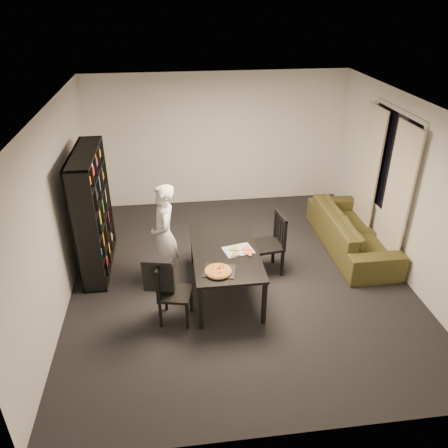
{
  "coord_description": "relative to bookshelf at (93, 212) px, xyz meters",
  "views": [
    {
      "loc": [
        -0.94,
        -5.47,
        3.95
      ],
      "look_at": [
        -0.26,
        -0.21,
        1.05
      ],
      "focal_mm": 35.0,
      "sensor_mm": 36.0,
      "label": 1
    }
  ],
  "objects": [
    {
      "name": "room",
      "position": [
        2.16,
        -0.6,
        0.35
      ],
      "size": [
        5.01,
        5.51,
        2.61
      ],
      "color": "black",
      "rests_on": "ground"
    },
    {
      "name": "window_pane",
      "position": [
        4.64,
        -0.0,
        0.55
      ],
      "size": [
        0.02,
        1.4,
        1.6
      ],
      "primitive_type": "cube",
      "color": "black",
      "rests_on": "room"
    },
    {
      "name": "window_frame",
      "position": [
        4.64,
        -0.0,
        0.55
      ],
      "size": [
        0.03,
        1.52,
        1.72
      ],
      "primitive_type": "cube",
      "color": "white",
      "rests_on": "room"
    },
    {
      "name": "curtain_left",
      "position": [
        4.56,
        -0.52,
        0.2
      ],
      "size": [
        0.03,
        0.7,
        2.25
      ],
      "primitive_type": "cube",
      "color": "beige",
      "rests_on": "room"
    },
    {
      "name": "curtain_right",
      "position": [
        4.56,
        0.52,
        0.2
      ],
      "size": [
        0.03,
        0.7,
        2.25
      ],
      "primitive_type": "cube",
      "color": "beige",
      "rests_on": "room"
    },
    {
      "name": "bookshelf",
      "position": [
        0.0,
        0.0,
        0.0
      ],
      "size": [
        0.35,
        1.5,
        1.9
      ],
      "primitive_type": "cube",
      "color": "black",
      "rests_on": "room"
    },
    {
      "name": "dining_table",
      "position": [
        1.9,
        -0.91,
        -0.32
      ],
      "size": [
        0.92,
        1.65,
        0.69
      ],
      "color": "black",
      "rests_on": "room"
    },
    {
      "name": "chair_left",
      "position": [
        1.09,
        -1.44,
        -0.45
      ],
      "size": [
        0.48,
        0.48,
        0.88
      ],
      "rotation": [
        0.0,
        0.0,
        1.36
      ],
      "color": "black",
      "rests_on": "room"
    },
    {
      "name": "chair_right",
      "position": [
        2.69,
        -0.48,
        -0.4
      ],
      "size": [
        0.5,
        0.5,
        0.96
      ],
      "rotation": [
        0.0,
        0.0,
        -1.44
      ],
      "color": "black",
      "rests_on": "room"
    },
    {
      "name": "draped_jacket",
      "position": [
        0.97,
        -1.42,
        -0.23
      ],
      "size": [
        0.41,
        0.25,
        0.48
      ],
      "rotation": [
        0.0,
        0.0,
        1.36
      ],
      "color": "black",
      "rests_on": "chair_left"
    },
    {
      "name": "person",
      "position": [
        1.06,
        -0.56,
        -0.17
      ],
      "size": [
        0.42,
        0.6,
        1.56
      ],
      "primitive_type": "imported",
      "rotation": [
        0.0,
        0.0,
        -1.49
      ],
      "color": "white",
      "rests_on": "room"
    },
    {
      "name": "baking_tray",
      "position": [
        1.76,
        -1.42,
        -0.25
      ],
      "size": [
        0.46,
        0.41,
        0.01
      ],
      "primitive_type": "cube",
      "rotation": [
        0.0,
        0.0,
        -0.24
      ],
      "color": "black",
      "rests_on": "dining_table"
    },
    {
      "name": "pepperoni_pizza",
      "position": [
        1.74,
        -1.45,
        -0.23
      ],
      "size": [
        0.35,
        0.35,
        0.03
      ],
      "rotation": [
        0.0,
        0.0,
        -0.11
      ],
      "color": "#A1712E",
      "rests_on": "dining_table"
    },
    {
      "name": "kitchen_towel",
      "position": [
        2.08,
        -0.95,
        -0.26
      ],
      "size": [
        0.46,
        0.38,
        0.01
      ],
      "primitive_type": "cube",
      "rotation": [
        0.0,
        0.0,
        0.23
      ],
      "color": "silver",
      "rests_on": "dining_table"
    },
    {
      "name": "pizza_slices",
      "position": [
        2.11,
        -0.99,
        -0.25
      ],
      "size": [
        0.46,
        0.43,
        0.01
      ],
      "primitive_type": null,
      "rotation": [
        0.0,
        0.0,
        -0.4
      ],
      "color": "#B37638",
      "rests_on": "dining_table"
    },
    {
      "name": "sofa",
      "position": [
        4.17,
        -0.01,
        -0.62
      ],
      "size": [
        0.87,
        2.23,
        0.65
      ],
      "primitive_type": "imported",
      "rotation": [
        0.0,
        0.0,
        1.57
      ],
      "color": "#44411B",
      "rests_on": "room"
    }
  ]
}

